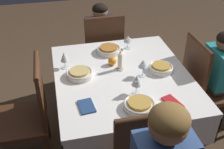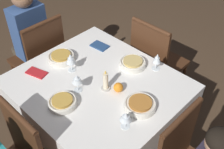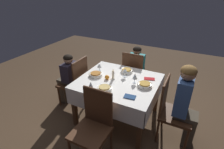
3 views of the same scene
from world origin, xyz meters
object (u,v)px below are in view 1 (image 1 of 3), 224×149
Objects in this scene: chair_west at (103,50)px; chair_south at (28,112)px; wine_glass_east at (137,81)px; wine_glass_south at (64,57)px; napkin_red_folded at (173,103)px; napkin_spare_side at (87,106)px; orange_fruit at (112,61)px; dining_table at (122,84)px; wine_glass_west at (128,39)px; bowl_south at (79,73)px; wine_glass_north at (143,64)px; candle_centerpiece at (121,62)px; person_child_teal at (223,77)px; bowl_north at (161,68)px; bowl_east at (139,105)px; person_child_dark at (100,40)px; bowl_west at (108,50)px; chair_north at (204,84)px.

chair_west and chair_south have the same top height.
wine_glass_south is at bearing -134.38° from wine_glass_east.
wine_glass_east is 0.29m from napkin_red_folded.
orange_fruit is at bearing 149.39° from napkin_spare_side.
napkin_spare_side reaches higher than dining_table.
bowl_south is (0.37, -0.50, -0.06)m from wine_glass_west.
chair_west is 1.23m from napkin_spare_side.
candle_centerpiece is at bearing -131.97° from wine_glass_north.
chair_west is 0.95m from wine_glass_north.
wine_glass_west is 0.91m from napkin_spare_side.
napkin_spare_side is at bearing 104.89° from person_child_teal.
bowl_north is at bearing 20.26° from wine_glass_west.
bowl_north is 1.36× the size of wine_glass_south.
chair_west reaches higher than napkin_red_folded.
chair_west is 1.28m from bowl_east.
candle_centerpiece is 2.41× the size of orange_fruit.
orange_fruit is (-0.19, 0.73, 0.26)m from chair_south.
bowl_north is at bearing 110.43° from chair_west.
wine_glass_west is at bearing 62.62° from person_child_teal.
chair_west reaches higher than dining_table.
person_child_dark is at bearing -178.57° from wine_glass_east.
bowl_east is 0.99× the size of bowl_west.
orange_fruit is (0.84, -0.05, 0.22)m from person_child_dark.
candle_centerpiece is (-0.11, 0.78, 0.29)m from chair_south.
chair_north is at bearing 91.33° from dining_table.
napkin_red_folded is at bearing 101.15° from chair_west.
wine_glass_north is (0.43, 0.18, 0.08)m from bowl_west.
bowl_south is at bearing -53.49° from wine_glass_west.
chair_north is 4.47× the size of bowl_south.
wine_glass_east is at bearing 50.49° from bowl_south.
person_child_dark is at bearing 43.44° from person_child_teal.
napkin_spare_side is at bearing 54.87° from chair_south.
napkin_red_folded is at bearing 14.88° from wine_glass_north.
bowl_north is 0.66m from bowl_south.
napkin_spare_side is at bearing -33.65° from wine_glass_west.
bowl_east is 0.24m from napkin_red_folded.
person_child_teal is 1.35m from napkin_spare_side.
chair_west reaches higher than candle_centerpiece.
orange_fruit is (0.67, -0.05, 0.26)m from chair_west.
dining_table is at bearing 89.75° from person_child_dark.
person_child_dark is 7.77× the size of wine_glass_west.
napkin_spare_side is at bearing -30.61° from orange_fruit.
wine_glass_east is 0.44m from orange_fruit.
napkin_spare_side is at bearing 10.41° from wine_glass_south.
chair_south is at bearing 47.83° from chair_west.
wine_glass_east is 2.22× the size of orange_fruit.
dining_table is 0.85m from chair_west.
bowl_east is 1.23× the size of napkin_red_folded.
bowl_east reaches higher than napkin_spare_side.
chair_west is 1.14m from wine_glass_east.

